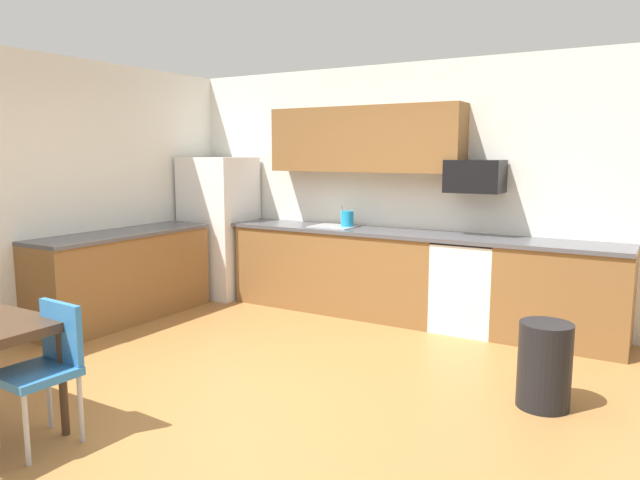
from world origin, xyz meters
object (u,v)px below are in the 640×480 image
trash_bin (544,365)px  microwave (475,176)px  refrigerator (219,227)px  oven_range (468,285)px  chair_near_table (46,362)px  kettle (347,220)px

trash_bin → microwave: bearing=121.7°
refrigerator → oven_range: 3.14m
chair_near_table → microwave: bearing=67.9°
refrigerator → chair_near_table: size_ratio=2.00×
refrigerator → microwave: refrigerator is taller
refrigerator → oven_range: size_ratio=1.87×
kettle → chair_near_table: bearing=-91.7°
oven_range → refrigerator: bearing=-178.5°
microwave → kettle: size_ratio=2.70×
chair_near_table → kettle: size_ratio=4.25×
oven_range → chair_near_table: (-1.50, -3.59, 0.05)m
microwave → trash_bin: bearing=-58.3°
chair_near_table → trash_bin: 3.25m
microwave → chair_near_table: (-1.50, -3.69, -1.02)m
microwave → chair_near_table: bearing=-112.1°
refrigerator → kettle: 1.74m
trash_bin → kettle: kettle is taller
trash_bin → oven_range: bearing=123.3°
oven_range → chair_near_table: oven_range is taller
microwave → chair_near_table: size_ratio=0.64×
microwave → kettle: microwave is taller
chair_near_table → trash_bin: chair_near_table is taller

